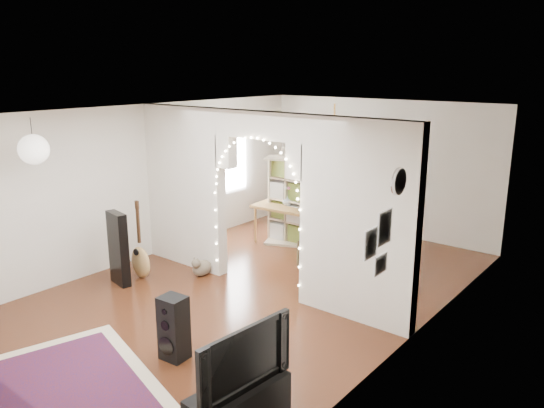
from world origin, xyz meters
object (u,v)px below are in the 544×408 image
Objects in this scene: acoustic_guitar at (140,250)px; bookcase at (309,203)px; dining_chair_left at (336,252)px; floor_speaker at (174,328)px; dining_table at (287,209)px; dining_chair_right at (320,257)px.

bookcase is at bearing 65.97° from acoustic_guitar.
acoustic_guitar is 1.85× the size of dining_chair_left.
floor_speaker is at bearing -78.99° from dining_chair_left.
dining_table is (-0.39, -0.14, -0.16)m from bookcase.
acoustic_guitar is 3.25m from dining_chair_left.
dining_chair_left is at bearing 96.45° from dining_chair_right.
acoustic_guitar is 3.25m from bookcase.
dining_table is 1.64m from dining_chair_right.
bookcase is 1.49m from dining_chair_right.
acoustic_guitar is at bearing -123.23° from dining_chair_left.
dining_table is at bearing 105.00° from floor_speaker.
bookcase reaches higher than dining_chair_right.
dining_table is 1.56m from dining_chair_left.
dining_chair_left is (2.21, 2.37, -0.21)m from acoustic_guitar.
acoustic_guitar is 0.87× the size of dining_table.
dining_table is at bearing 72.04° from acoustic_guitar.
dining_chair_left is at bearing 86.45° from floor_speaker.
bookcase is 2.86× the size of dining_chair_left.
acoustic_guitar is 1.41× the size of floor_speaker.
dining_chair_right is (0.94, -1.00, -0.58)m from bookcase.
bookcase is 1.34m from dining_chair_left.
bookcase reaches higher than floor_speaker.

